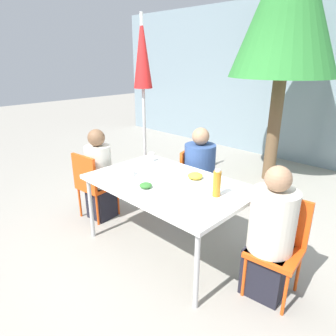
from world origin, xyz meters
The scene contains 16 objects.
ground_plane centered at (0.00, 0.00, 0.00)m, with size 24.00×24.00×0.00m, color gray.
building_facade centered at (0.00, 3.86, 1.50)m, with size 10.00×0.20×3.00m.
dining_table centered at (0.00, 0.00, 0.71)m, with size 1.63×1.03×0.76m.
chair_left centered at (-1.10, -0.20, 0.50)m, with size 0.44×0.44×0.86m.
person_left centered at (-1.06, -0.12, 0.55)m, with size 0.31×0.31×1.15m.
chair_right centered at (1.10, 0.20, 0.50)m, with size 0.44×0.44×0.86m.
person_right centered at (1.06, 0.11, 0.54)m, with size 0.37×0.37×1.16m.
chair_far centered at (-0.29, 0.79, 0.50)m, with size 0.49×0.49×0.86m.
person_far centered at (-0.20, 0.77, 0.54)m, with size 0.42×0.42×1.16m.
closed_umbrella centered at (-1.30, 0.85, 1.79)m, with size 0.36×0.36×2.48m.
plate_0 centered at (0.16, 0.23, 0.78)m, with size 0.28×0.28×0.08m.
plate_1 centered at (-0.03, -0.27, 0.78)m, with size 0.22×0.22×0.06m.
bottle centered at (0.54, 0.07, 0.88)m, with size 0.07×0.07×0.26m.
drinking_cup centered at (-0.60, 0.33, 0.81)m, with size 0.07×0.07×0.10m.
salad_bowl centered at (-0.46, -0.17, 0.78)m, with size 0.18×0.18×0.06m.
tree_behind_left centered at (-0.14, 2.60, 2.69)m, with size 1.57×1.57×3.77m.
Camera 1 is at (1.92, -1.99, 1.92)m, focal length 32.00 mm.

